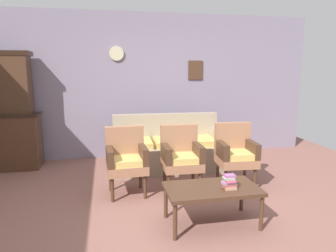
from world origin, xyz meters
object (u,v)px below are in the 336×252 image
Objects in this scene: armchair_near_cabinet at (235,152)px; book_stack_on_table at (229,182)px; floral_couch at (168,149)px; armchair_near_couch_end at (126,158)px; armchair_by_doorway at (181,155)px; coffee_table at (212,191)px; side_cabinet at (5,142)px.

armchair_near_cabinet reaches higher than book_stack_on_table.
armchair_near_cabinet is at bearing 63.42° from book_stack_on_table.
floral_couch and armchair_near_cabinet have the same top height.
floral_couch is 1.25m from armchair_near_couch_end.
floral_couch is 1.00m from armchair_by_doorway.
coffee_table is at bearing -84.78° from armchair_by_doorway.
armchair_near_couch_end is at bearing 179.77° from armchair_near_cabinet.
side_cabinet is 7.53× the size of book_stack_on_table.
book_stack_on_table is (-0.55, -1.10, -0.01)m from armchair_near_cabinet.
armchair_near_couch_end is at bearing 132.40° from book_stack_on_table.
coffee_table is at bearing -87.78° from floral_couch.
book_stack_on_table is (0.24, -2.07, 0.16)m from floral_couch.
coffee_table is (0.08, -2.00, 0.05)m from floral_couch.
book_stack_on_table is at bearing -24.45° from coffee_table.
side_cabinet is at bearing 156.82° from armchair_near_cabinet.
coffee_table is at bearing 155.55° from book_stack_on_table.
armchair_near_couch_end is 1.34m from coffee_table.
floral_couch reaches higher than coffee_table.
book_stack_on_table is at bearing -41.41° from side_cabinet.
armchair_near_cabinet is 1.25m from coffee_table.
side_cabinet is at bearing 169.10° from floral_couch.
side_cabinet is at bearing 142.39° from armchair_near_couch_end.
side_cabinet is 3.75m from coffee_table.
book_stack_on_table is at bearing -47.60° from armchair_near_couch_end.
side_cabinet reaches higher than armchair_near_couch_end.
armchair_near_couch_end is at bearing 129.40° from coffee_table.
book_stack_on_table is at bearing -76.83° from armchair_by_doorway.
book_stack_on_table is (0.16, -0.07, 0.12)m from coffee_table.
armchair_near_couch_end reaches higher than book_stack_on_table.
armchair_by_doorway is 1.11m from book_stack_on_table.
floral_couch is 2.07× the size of armchair_by_doorway.
armchair_near_couch_end is at bearing -37.61° from side_cabinet.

